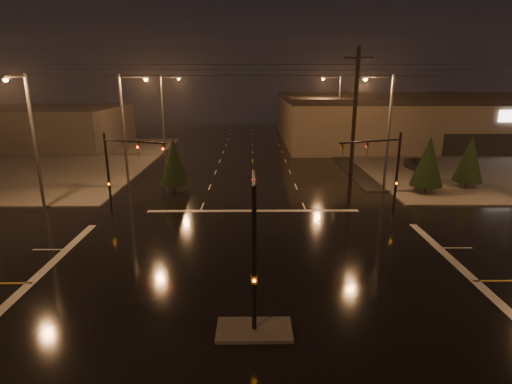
% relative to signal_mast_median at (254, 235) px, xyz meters
% --- Properties ---
extents(ground, '(140.00, 140.00, 0.00)m').
position_rel_signal_mast_median_xyz_m(ground, '(-0.00, 3.07, -3.75)').
color(ground, black).
rests_on(ground, ground).
extents(sidewalk_ne, '(36.00, 36.00, 0.12)m').
position_rel_signal_mast_median_xyz_m(sidewalk_ne, '(30.00, 33.07, -3.69)').
color(sidewalk_ne, '#4C4944').
rests_on(sidewalk_ne, ground).
extents(sidewalk_nw, '(36.00, 36.00, 0.12)m').
position_rel_signal_mast_median_xyz_m(sidewalk_nw, '(-30.00, 33.07, -3.69)').
color(sidewalk_nw, '#4C4944').
rests_on(sidewalk_nw, ground).
extents(median_island, '(3.00, 1.60, 0.15)m').
position_rel_signal_mast_median_xyz_m(median_island, '(-0.00, -0.93, -3.68)').
color(median_island, '#4C4944').
rests_on(median_island, ground).
extents(stop_bar_far, '(16.00, 0.50, 0.01)m').
position_rel_signal_mast_median_xyz_m(stop_bar_far, '(-0.00, 14.07, -3.75)').
color(stop_bar_far, beige).
rests_on(stop_bar_far, ground).
extents(retail_building, '(60.20, 28.30, 7.20)m').
position_rel_signal_mast_median_xyz_m(retail_building, '(35.00, 49.06, 0.09)').
color(retail_building, '#6C604D').
rests_on(retail_building, ground).
extents(commercial_block, '(30.00, 18.00, 5.60)m').
position_rel_signal_mast_median_xyz_m(commercial_block, '(-35.00, 45.07, -0.95)').
color(commercial_block, '#45403C').
rests_on(commercial_block, ground).
extents(signal_mast_median, '(0.25, 4.59, 6.00)m').
position_rel_signal_mast_median_xyz_m(signal_mast_median, '(0.00, 0.00, 0.00)').
color(signal_mast_median, black).
rests_on(signal_mast_median, ground).
extents(signal_mast_ne, '(4.84, 1.86, 6.00)m').
position_rel_signal_mast_median_xyz_m(signal_mast_ne, '(9.50, 13.21, 0.04)').
color(signal_mast_ne, black).
rests_on(signal_mast_ne, ground).
extents(signal_mast_nw, '(4.84, 1.86, 6.00)m').
position_rel_signal_mast_median_xyz_m(signal_mast_nw, '(-9.50, 13.21, 0.04)').
color(signal_mast_nw, black).
rests_on(signal_mast_nw, ground).
extents(streetlight_1, '(2.77, 0.32, 10.00)m').
position_rel_signal_mast_median_xyz_m(streetlight_1, '(-11.18, 21.07, 2.05)').
color(streetlight_1, '#38383A').
rests_on(streetlight_1, ground).
extents(streetlight_2, '(2.77, 0.32, 10.00)m').
position_rel_signal_mast_median_xyz_m(streetlight_2, '(-11.18, 37.07, 2.05)').
color(streetlight_2, '#38383A').
rests_on(streetlight_2, ground).
extents(streetlight_3, '(2.77, 0.32, 10.00)m').
position_rel_signal_mast_median_xyz_m(streetlight_3, '(11.18, 19.07, 2.05)').
color(streetlight_3, '#38383A').
rests_on(streetlight_3, ground).
extents(streetlight_4, '(2.77, 0.32, 10.00)m').
position_rel_signal_mast_median_xyz_m(streetlight_4, '(11.18, 39.07, 2.05)').
color(streetlight_4, '#38383A').
rests_on(streetlight_4, ground).
extents(streetlight_5, '(0.32, 2.77, 10.00)m').
position_rel_signal_mast_median_xyz_m(streetlight_5, '(-16.00, 14.26, 2.05)').
color(streetlight_5, '#38383A').
rests_on(streetlight_5, ground).
extents(utility_pole_1, '(2.20, 0.32, 12.00)m').
position_rel_signal_mast_median_xyz_m(utility_pole_1, '(8.00, 17.07, 2.38)').
color(utility_pole_1, black).
rests_on(utility_pole_1, ground).
extents(conifer_0, '(2.74, 2.74, 4.98)m').
position_rel_signal_mast_median_xyz_m(conifer_0, '(15.06, 18.78, -0.91)').
color(conifer_0, black).
rests_on(conifer_0, ground).
extents(conifer_1, '(2.59, 2.59, 4.74)m').
position_rel_signal_mast_median_xyz_m(conifer_1, '(19.44, 20.31, -1.03)').
color(conifer_1, black).
rests_on(conifer_1, ground).
extents(conifer_3, '(2.60, 2.60, 4.77)m').
position_rel_signal_mast_median_xyz_m(conifer_3, '(-6.92, 19.68, -1.02)').
color(conifer_3, black).
rests_on(conifer_3, ground).
extents(car_parked, '(2.23, 4.29, 1.39)m').
position_rel_signal_mast_median_xyz_m(car_parked, '(17.99, 27.55, -3.06)').
color(car_parked, black).
rests_on(car_parked, ground).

